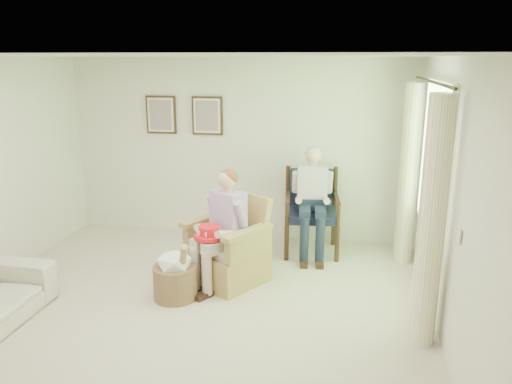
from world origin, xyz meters
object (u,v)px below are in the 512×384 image
(person_dark, at_px, (312,193))
(red_hat, at_px, (209,233))
(hatbox, at_px, (175,275))
(wicker_armchair, at_px, (228,254))
(person_wicker, at_px, (225,221))
(wood_armchair, at_px, (312,208))

(person_dark, relative_size, red_hat, 4.15)
(hatbox, bearing_deg, wicker_armchair, 51.19)
(red_hat, bearing_deg, hatbox, -140.29)
(person_dark, bearing_deg, person_wicker, -135.46)
(wood_armchair, height_order, red_hat, wood_armchair)
(person_wicker, distance_m, person_dark, 1.44)
(person_wicker, distance_m, hatbox, 0.81)
(wicker_armchair, height_order, person_dark, person_dark)
(hatbox, bearing_deg, person_dark, 48.83)
(person_wicker, relative_size, red_hat, 3.87)
(wicker_armchair, distance_m, wood_armchair, 1.50)
(person_wicker, xyz_separation_m, person_dark, (0.90, 1.12, 0.08))
(hatbox, bearing_deg, person_wicker, 43.49)
(wood_armchair, bearing_deg, red_hat, -131.88)
(wood_armchair, distance_m, hatbox, 2.23)
(person_dark, relative_size, hatbox, 2.02)
(red_hat, bearing_deg, person_wicker, 50.80)
(wicker_armchair, height_order, red_hat, wicker_armchair)
(person_wicker, height_order, hatbox, person_wicker)
(wicker_armchair, relative_size, hatbox, 1.43)
(red_hat, bearing_deg, wood_armchair, 54.77)
(person_wicker, relative_size, hatbox, 1.88)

